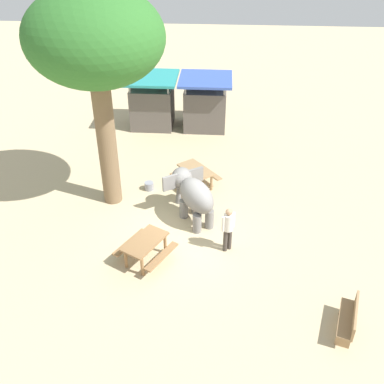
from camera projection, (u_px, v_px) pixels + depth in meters
name	position (u px, v px, depth m)	size (l,w,h in m)	color
ground_plane	(183.00, 232.00, 15.34)	(60.00, 60.00, 0.00)	tan
elephant	(193.00, 194.00, 15.43)	(2.08, 2.28, 1.66)	slate
person_handler	(228.00, 226.00, 14.07)	(0.42, 0.35, 1.62)	#3F3833
shade_tree_main	(95.00, 42.00, 13.73)	(4.42, 4.05, 7.61)	brown
wooden_bench	(349.00, 319.00, 11.59)	(0.79, 1.46, 0.88)	#9E7A51
picnic_table_near	(145.00, 246.00, 13.85)	(2.02, 2.02, 0.78)	olive
picnic_table_far	(196.00, 173.00, 17.48)	(2.10, 2.10, 0.78)	#9E7A51
market_stall_teal	(152.00, 104.00, 21.88)	(2.50, 2.50, 2.52)	#59514C
market_stall_blue	(205.00, 105.00, 21.72)	(2.50, 2.50, 2.52)	#59514C
feed_bucket	(149.00, 186.00, 17.49)	(0.36, 0.36, 0.32)	gray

